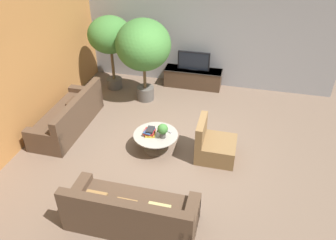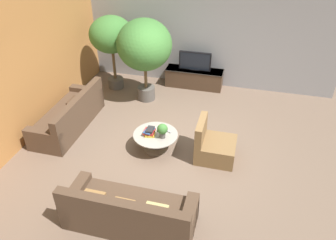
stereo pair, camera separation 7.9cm
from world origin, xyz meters
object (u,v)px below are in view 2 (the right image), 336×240
at_px(armchair_wicker, 213,146).
at_px(potted_plant_tabletop, 162,130).
at_px(media_console, 194,78).
at_px(television, 195,61).
at_px(coffee_table, 156,139).
at_px(couch_near_entry, 129,213).
at_px(couch_by_wall, 70,116).
at_px(potted_palm_tall, 111,37).
at_px(potted_palm_corner, 144,46).

bearing_deg(armchair_wicker, potted_plant_tabletop, 97.02).
distance_m(media_console, television, 0.51).
bearing_deg(coffee_table, armchair_wicker, 2.92).
bearing_deg(couch_near_entry, couch_by_wall, -44.96).
relative_size(media_console, potted_palm_tall, 0.80).
xyz_separation_m(potted_palm_tall, potted_palm_corner, (1.06, -0.42, -0.01)).
height_order(couch_by_wall, potted_palm_tall, potted_palm_tall).
height_order(media_console, potted_plant_tabletop, potted_plant_tabletop).
xyz_separation_m(couch_near_entry, potted_palm_tall, (-2.08, 4.50, 1.22)).
distance_m(coffee_table, potted_palm_tall, 3.37).
bearing_deg(television, potted_palm_tall, -164.25).
xyz_separation_m(armchair_wicker, potted_palm_tall, (-3.15, 2.41, 1.24)).
bearing_deg(potted_plant_tabletop, television, 88.68).
bearing_deg(media_console, potted_palm_corner, -137.06).
distance_m(television, armchair_wicker, 3.22).
bearing_deg(coffee_table, couch_near_entry, -85.59).
bearing_deg(potted_plant_tabletop, couch_by_wall, 170.70).
relative_size(television, armchair_wicker, 1.04).
height_order(coffee_table, potted_palm_corner, potted_palm_corner).
bearing_deg(coffee_table, television, 85.45).
relative_size(television, couch_near_entry, 0.42).
xyz_separation_m(coffee_table, potted_palm_corner, (-0.87, 2.05, 1.22)).
height_order(coffee_table, potted_plant_tabletop, potted_plant_tabletop).
relative_size(media_console, potted_palm_corner, 0.75).
relative_size(media_console, potted_plant_tabletop, 5.09).
bearing_deg(potted_palm_corner, couch_by_wall, -127.56).
xyz_separation_m(coffee_table, potted_plant_tabletop, (0.17, -0.07, 0.31)).
distance_m(couch_by_wall, couch_near_entry, 3.33).
height_order(armchair_wicker, potted_palm_tall, potted_palm_tall).
height_order(couch_near_entry, potted_palm_tall, potted_palm_tall).
distance_m(couch_by_wall, armchair_wicker, 3.43).
xyz_separation_m(television, coffee_table, (-0.25, -3.08, -0.51)).
bearing_deg(couch_near_entry, potted_palm_corner, -75.90).
height_order(media_console, coffee_table, media_console).
bearing_deg(media_console, armchair_wicker, -72.04).
height_order(media_console, potted_palm_corner, potted_palm_corner).
xyz_separation_m(media_console, potted_palm_corner, (-1.11, -1.04, 1.22)).
bearing_deg(potted_palm_corner, armchair_wicker, -43.50).
distance_m(couch_by_wall, potted_plant_tabletop, 2.42).
height_order(coffee_table, armchair_wicker, armchair_wicker).
bearing_deg(couch_by_wall, armchair_wicker, 85.69).
height_order(media_console, armchair_wicker, armchair_wicker).
height_order(couch_near_entry, armchair_wicker, armchair_wicker).
distance_m(couch_near_entry, armchair_wicker, 2.35).
distance_m(television, couch_near_entry, 5.14).
relative_size(couch_by_wall, potted_plant_tabletop, 6.75).
height_order(armchair_wicker, potted_plant_tabletop, armchair_wicker).
xyz_separation_m(television, potted_palm_corner, (-1.11, -1.03, 0.71)).
bearing_deg(potted_palm_tall, armchair_wicker, -37.36).
distance_m(coffee_table, potted_plant_tabletop, 0.36).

